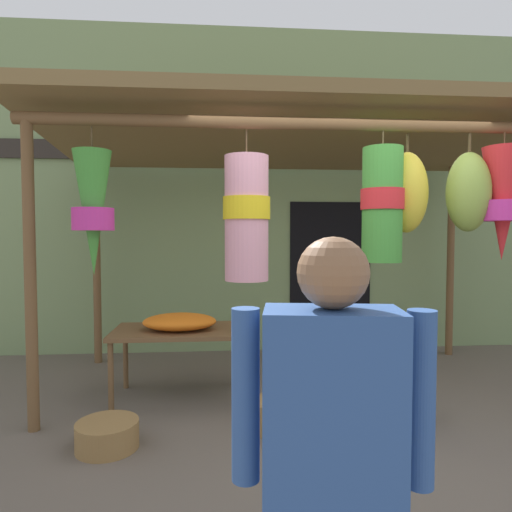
{
  "coord_description": "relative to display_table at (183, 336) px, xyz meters",
  "views": [
    {
      "loc": [
        -1.01,
        -3.66,
        1.56
      ],
      "look_at": [
        -0.65,
        0.74,
        1.35
      ],
      "focal_mm": 31.3,
      "sensor_mm": 36.0,
      "label": 1
    }
  ],
  "objects": [
    {
      "name": "shop_facade",
      "position": [
        1.37,
        1.8,
        1.54
      ],
      "size": [
        10.2,
        0.29,
        4.27
      ],
      "color": "#7A9360",
      "rests_on": "ground_plane"
    },
    {
      "name": "display_table",
      "position": [
        0.0,
        0.0,
        0.0
      ],
      "size": [
        1.3,
        0.72,
        0.66
      ],
      "color": "brown",
      "rests_on": "ground_plane"
    },
    {
      "name": "wicker_basket_by_table",
      "position": [
        0.88,
        -0.79,
        -0.48
      ],
      "size": [
        0.52,
        0.52,
        0.24
      ],
      "primitive_type": "cylinder",
      "color": "olive",
      "rests_on": "ground_plane"
    },
    {
      "name": "folding_chair",
      "position": [
        1.85,
        -0.78,
        -0.09
      ],
      "size": [
        0.51,
        0.51,
        0.84
      ],
      "color": "#2347A8",
      "rests_on": "ground_plane"
    },
    {
      "name": "market_stall_canopy",
      "position": [
        1.21,
        0.03,
        1.7
      ],
      "size": [
        4.96,
        2.4,
        2.76
      ],
      "color": "brown",
      "rests_on": "ground_plane"
    },
    {
      "name": "wicker_basket_spare",
      "position": [
        -0.47,
        -0.99,
        -0.5
      ],
      "size": [
        0.45,
        0.45,
        0.2
      ],
      "primitive_type": "cylinder",
      "color": "olive",
      "rests_on": "ground_plane"
    },
    {
      "name": "ground_plane",
      "position": [
        1.36,
        -0.6,
        -0.6
      ],
      "size": [
        30.0,
        30.0,
        0.0
      ],
      "primitive_type": "plane",
      "color": "#60564C"
    },
    {
      "name": "flower_heap_on_table",
      "position": [
        -0.01,
        -0.05,
        0.15
      ],
      "size": [
        0.69,
        0.48,
        0.15
      ],
      "color": "orange",
      "rests_on": "display_table"
    },
    {
      "name": "customer_foreground",
      "position": [
        0.68,
        -2.99,
        0.32
      ],
      "size": [
        0.59,
        0.28,
        1.56
      ],
      "color": "orange",
      "rests_on": "ground_plane"
    }
  ]
}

